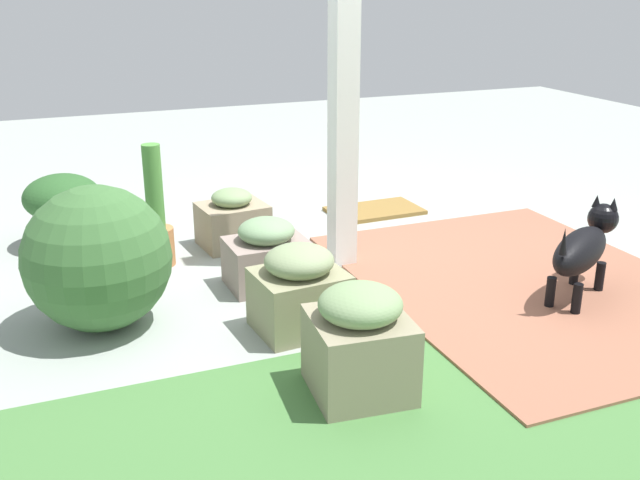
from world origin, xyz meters
TOP-DOWN VIEW (x-y plane):
  - ground_plane at (0.00, 0.00)m, footprint 12.00×12.00m
  - brick_path at (-0.70, 0.72)m, footprint 1.80×2.40m
  - porch_pillar at (0.17, 0.01)m, footprint 0.14×0.14m
  - stone_planter_nearest at (0.71, -0.58)m, footprint 0.46×0.40m
  - stone_planter_near at (0.71, 0.15)m, footprint 0.46×0.36m
  - stone_planter_mid at (0.73, 0.76)m, footprint 0.47×0.41m
  - stone_planter_far at (0.70, 1.41)m, footprint 0.44×0.45m
  - round_shrub at (1.65, 0.34)m, footprint 0.74×0.74m
  - terracotta_pot_tall at (1.23, -0.41)m, footprint 0.20×0.20m
  - terracotta_pot_broad at (1.74, -0.99)m, footprint 0.50×0.50m
  - dog at (-0.85, 0.97)m, footprint 0.71×0.52m
  - doormat at (-0.49, -0.87)m, footprint 0.70×0.43m

SIDE VIEW (x-z plane):
  - ground_plane at x=0.00m, z-range 0.00..0.00m
  - brick_path at x=-0.70m, z-range 0.00..0.02m
  - doormat at x=-0.49m, z-range 0.00..0.03m
  - stone_planter_nearest at x=0.71m, z-range -0.02..0.37m
  - stone_planter_near at x=0.71m, z-range -0.01..0.39m
  - stone_planter_mid at x=0.73m, z-range -0.01..0.44m
  - stone_planter_far at x=0.70m, z-range -0.01..0.49m
  - terracotta_pot_tall at x=1.23m, z-range -0.11..0.65m
  - terracotta_pot_broad at x=1.74m, z-range 0.05..0.53m
  - dog at x=-0.85m, z-range 0.04..0.56m
  - round_shrub at x=1.65m, z-range 0.00..0.74m
  - porch_pillar at x=0.17m, z-range 0.00..2.27m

